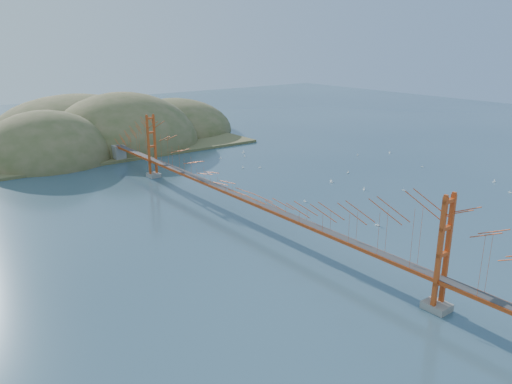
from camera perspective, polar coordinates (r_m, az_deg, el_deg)
ground at (r=70.73m, az=-0.74°, el=-3.42°), size 320.00×320.00×0.00m
bridge at (r=68.71m, az=-0.85°, el=2.09°), size 2.20×94.40×12.00m
far_headlands at (r=130.95m, az=-18.26°, el=5.40°), size 84.00×58.00×25.00m
sailboat_10 at (r=58.13m, az=20.57°, el=-9.22°), size 0.64×0.66×0.74m
sailboat_9 at (r=116.89m, az=15.03°, el=4.41°), size 0.58×0.58×0.64m
sailboat_16 at (r=90.64m, az=8.63°, el=1.15°), size 0.53×0.53×0.57m
sailboat_1 at (r=88.56m, az=16.52°, el=0.25°), size 0.61×0.61×0.66m
sailboat_8 at (r=97.63m, az=10.46°, el=2.24°), size 0.63×0.58×0.71m
sailboat_11 at (r=99.67m, az=25.59°, el=1.11°), size 0.56×0.55×0.63m
sailboat_6 at (r=71.22m, az=13.69°, el=-3.65°), size 0.65×0.65×0.73m
sailboat_12 at (r=99.79m, az=0.46°, el=2.85°), size 0.57×0.57×0.63m
sailboat_0 at (r=79.56m, az=5.60°, el=-1.02°), size 0.43×0.51×0.59m
sailboat_17 at (r=112.59m, az=11.53°, el=4.17°), size 0.52×0.46×0.59m
sailboat_3 at (r=99.71m, az=-1.52°, el=2.83°), size 0.56×0.56×0.61m
sailboat_5 at (r=105.86m, az=18.44°, el=2.79°), size 0.47×0.50×0.56m
sailboat_14 at (r=87.26m, az=12.24°, el=0.33°), size 0.66×0.66×0.70m
sailboat_15 at (r=109.38m, az=-1.32°, el=4.13°), size 0.39×0.48×0.56m
sailboat_4 at (r=91.26m, az=8.54°, el=1.27°), size 0.59×0.59×0.62m
sailboat_7 at (r=113.04m, az=-1.45°, el=4.57°), size 0.61×0.58×0.69m
sailboat_extra_0 at (r=93.96m, az=27.04°, el=0.00°), size 0.51×0.59×0.67m
sailboat_extra_1 at (r=107.81m, az=-4.06°, el=3.90°), size 0.55×0.51×0.62m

